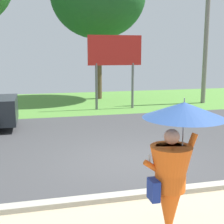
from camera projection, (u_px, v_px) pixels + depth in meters
The scene contains 4 objects.
ground_plane at pixel (105, 134), 10.99m from camera, with size 40.00×22.00×0.20m.
monk_pedestrian at pixel (174, 165), 4.54m from camera, with size 1.16×1.16×2.13m.
utility_pole at pixel (206, 37), 16.72m from camera, with size 1.80×0.24×6.61m.
roadside_billboard at pixel (115, 56), 15.13m from camera, with size 2.60×0.12×3.50m.
Camera 1 is at (-2.32, -7.45, 2.76)m, focal length 51.29 mm.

